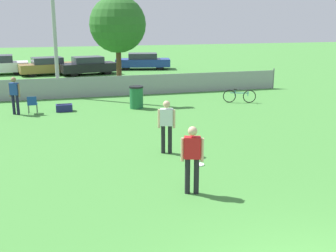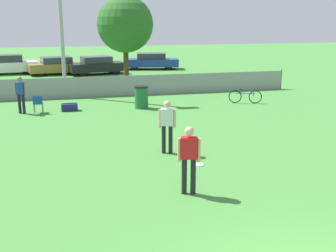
{
  "view_description": "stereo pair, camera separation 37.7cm",
  "coord_description": "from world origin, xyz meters",
  "px_view_note": "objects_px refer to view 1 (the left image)",
  "views": [
    {
      "loc": [
        -3.91,
        -4.77,
        4.19
      ],
      "look_at": [
        -0.66,
        6.92,
        1.05
      ],
      "focal_mm": 45.0,
      "sensor_mm": 36.0,
      "label": 1
    },
    {
      "loc": [
        -3.55,
        -4.87,
        4.19
      ],
      "look_at": [
        -0.66,
        6.92,
        1.05
      ],
      "focal_mm": 45.0,
      "sensor_mm": 36.0,
      "label": 2
    }
  ],
  "objects_px": {
    "trash_bin": "(136,97)",
    "frisbee_disc": "(199,164)",
    "player_receiver_white": "(167,123)",
    "spectator_in_blue": "(15,93)",
    "tree_near_pole": "(118,25)",
    "gear_bag_sideline": "(64,108)",
    "parked_car_blue": "(143,61)",
    "parked_car_tan": "(48,66)",
    "bicycle_sideline": "(239,96)",
    "player_defender_red": "(192,155)",
    "folding_chair_sideline": "(32,103)",
    "parked_car_dark": "(88,66)"
  },
  "relations": [
    {
      "from": "trash_bin",
      "to": "frisbee_disc",
      "type": "bearing_deg",
      "value": -88.66
    },
    {
      "from": "player_receiver_white",
      "to": "spectator_in_blue",
      "type": "xyz_separation_m",
      "value": [
        -4.99,
        7.09,
        -0.02
      ]
    },
    {
      "from": "tree_near_pole",
      "to": "gear_bag_sideline",
      "type": "distance_m",
      "value": 8.39
    },
    {
      "from": "trash_bin",
      "to": "gear_bag_sideline",
      "type": "height_order",
      "value": "trash_bin"
    },
    {
      "from": "gear_bag_sideline",
      "to": "parked_car_blue",
      "type": "xyz_separation_m",
      "value": [
        6.93,
        14.97,
        0.5
      ]
    },
    {
      "from": "trash_bin",
      "to": "parked_car_blue",
      "type": "bearing_deg",
      "value": 76.71
    },
    {
      "from": "frisbee_disc",
      "to": "parked_car_blue",
      "type": "xyz_separation_m",
      "value": [
        3.39,
        23.48,
        0.65
      ]
    },
    {
      "from": "spectator_in_blue",
      "to": "tree_near_pole",
      "type": "bearing_deg",
      "value": -102.08
    },
    {
      "from": "tree_near_pole",
      "to": "parked_car_tan",
      "type": "bearing_deg",
      "value": 122.15
    },
    {
      "from": "trash_bin",
      "to": "gear_bag_sideline",
      "type": "bearing_deg",
      "value": 176.42
    },
    {
      "from": "gear_bag_sideline",
      "to": "parked_car_blue",
      "type": "distance_m",
      "value": 16.5
    },
    {
      "from": "bicycle_sideline",
      "to": "player_defender_red",
      "type": "bearing_deg",
      "value": -100.62
    },
    {
      "from": "folding_chair_sideline",
      "to": "frisbee_disc",
      "type": "bearing_deg",
      "value": 122.39
    },
    {
      "from": "folding_chair_sideline",
      "to": "bicycle_sideline",
      "type": "height_order",
      "value": "folding_chair_sideline"
    },
    {
      "from": "parked_car_tan",
      "to": "spectator_in_blue",
      "type": "bearing_deg",
      "value": -106.85
    },
    {
      "from": "player_receiver_white",
      "to": "frisbee_disc",
      "type": "height_order",
      "value": "player_receiver_white"
    },
    {
      "from": "parked_car_dark",
      "to": "spectator_in_blue",
      "type": "bearing_deg",
      "value": -119.81
    },
    {
      "from": "gear_bag_sideline",
      "to": "folding_chair_sideline",
      "type": "bearing_deg",
      "value": -172.5
    },
    {
      "from": "player_defender_red",
      "to": "frisbee_disc",
      "type": "relative_size",
      "value": 5.7
    },
    {
      "from": "player_receiver_white",
      "to": "frisbee_disc",
      "type": "relative_size",
      "value": 5.7
    },
    {
      "from": "folding_chair_sideline",
      "to": "parked_car_blue",
      "type": "relative_size",
      "value": 0.17
    },
    {
      "from": "player_receiver_white",
      "to": "trash_bin",
      "type": "xyz_separation_m",
      "value": [
        0.43,
        6.97,
        -0.46
      ]
    },
    {
      "from": "parked_car_blue",
      "to": "bicycle_sideline",
      "type": "bearing_deg",
      "value": -72.54
    },
    {
      "from": "folding_chair_sideline",
      "to": "trash_bin",
      "type": "distance_m",
      "value": 4.71
    },
    {
      "from": "player_defender_red",
      "to": "parked_car_dark",
      "type": "bearing_deg",
      "value": 109.49
    },
    {
      "from": "frisbee_disc",
      "to": "spectator_in_blue",
      "type": "bearing_deg",
      "value": 123.68
    },
    {
      "from": "gear_bag_sideline",
      "to": "bicycle_sideline",
      "type": "bearing_deg",
      "value": -1.79
    },
    {
      "from": "tree_near_pole",
      "to": "bicycle_sideline",
      "type": "relative_size",
      "value": 3.5
    },
    {
      "from": "player_defender_red",
      "to": "spectator_in_blue",
      "type": "bearing_deg",
      "value": 133.14
    },
    {
      "from": "parked_car_tan",
      "to": "parked_car_blue",
      "type": "height_order",
      "value": "parked_car_blue"
    },
    {
      "from": "bicycle_sideline",
      "to": "parked_car_tan",
      "type": "relative_size",
      "value": 0.36
    },
    {
      "from": "spectator_in_blue",
      "to": "gear_bag_sideline",
      "type": "relative_size",
      "value": 2.28
    },
    {
      "from": "trash_bin",
      "to": "parked_car_dark",
      "type": "relative_size",
      "value": 0.24
    },
    {
      "from": "folding_chair_sideline",
      "to": "bicycle_sideline",
      "type": "xyz_separation_m",
      "value": [
        10.0,
        -0.09,
        -0.14
      ]
    },
    {
      "from": "player_receiver_white",
      "to": "gear_bag_sideline",
      "type": "height_order",
      "value": "player_receiver_white"
    },
    {
      "from": "spectator_in_blue",
      "to": "gear_bag_sideline",
      "type": "height_order",
      "value": "spectator_in_blue"
    },
    {
      "from": "tree_near_pole",
      "to": "spectator_in_blue",
      "type": "xyz_separation_m",
      "value": [
        -5.7,
        -6.74,
        -2.8
      ]
    },
    {
      "from": "spectator_in_blue",
      "to": "trash_bin",
      "type": "height_order",
      "value": "spectator_in_blue"
    },
    {
      "from": "tree_near_pole",
      "to": "trash_bin",
      "type": "distance_m",
      "value": 7.59
    },
    {
      "from": "player_receiver_white",
      "to": "gear_bag_sideline",
      "type": "xyz_separation_m",
      "value": [
        -2.91,
        7.18,
        -0.82
      ]
    },
    {
      "from": "tree_near_pole",
      "to": "parked_car_dark",
      "type": "xyz_separation_m",
      "value": [
        -1.38,
        6.1,
        -3.1
      ]
    },
    {
      "from": "bicycle_sideline",
      "to": "trash_bin",
      "type": "relative_size",
      "value": 1.48
    },
    {
      "from": "bicycle_sideline",
      "to": "parked_car_dark",
      "type": "distance_m",
      "value": 14.51
    },
    {
      "from": "player_receiver_white",
      "to": "parked_car_tan",
      "type": "relative_size",
      "value": 0.39
    },
    {
      "from": "spectator_in_blue",
      "to": "parked_car_blue",
      "type": "relative_size",
      "value": 0.35
    },
    {
      "from": "spectator_in_blue",
      "to": "parked_car_dark",
      "type": "height_order",
      "value": "spectator_in_blue"
    },
    {
      "from": "tree_near_pole",
      "to": "parked_car_blue",
      "type": "relative_size",
      "value": 1.17
    },
    {
      "from": "gear_bag_sideline",
      "to": "parked_car_dark",
      "type": "relative_size",
      "value": 0.17
    },
    {
      "from": "bicycle_sideline",
      "to": "frisbee_disc",
      "type": "bearing_deg",
      "value": -101.85
    },
    {
      "from": "player_defender_red",
      "to": "parked_car_blue",
      "type": "xyz_separation_m",
      "value": [
        4.26,
        25.36,
        -0.32
      ]
    }
  ]
}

